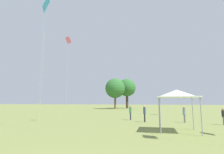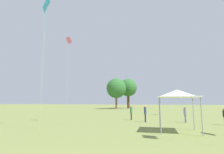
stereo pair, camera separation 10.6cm
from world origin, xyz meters
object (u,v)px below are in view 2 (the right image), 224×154
Objects in this scene: person_standing_3 at (224,115)px; distant_tree_0 at (128,88)px; canopy_tent at (177,94)px; person_standing_0 at (145,112)px; kite_4 at (69,44)px; person_standing_5 at (185,113)px; kite_5 at (46,7)px; person_standing_1 at (131,111)px; distant_tree_1 at (116,88)px.

person_standing_3 is 45.85m from distant_tree_0.
distant_tree_0 is at bearing 104.40° from canopy_tent.
kite_4 reaches higher than person_standing_0.
kite_5 reaches higher than person_standing_5.
person_standing_1 is at bearing -79.47° from distant_tree_0.
person_standing_1 is 0.18× the size of distant_tree_1.
distant_tree_0 is (-7.41, 39.87, 6.19)m from person_standing_1.
person_standing_3 is 3.58m from person_standing_5.
person_standing_1 is at bearing -73.27° from person_standing_0.
distant_tree_1 is at bearing 110.02° from canopy_tent.
person_standing_3 is at bearing -99.47° from kite_4.
person_standing_1 reaches higher than person_standing_3.
canopy_tent is (-4.69, -5.36, 1.86)m from person_standing_3.
distant_tree_1 reaches higher than canopy_tent.
kite_5 reaches higher than person_standing_1.
canopy_tent is at bearing -85.28° from person_standing_1.
kite_5 reaches higher than distant_tree_0.
person_standing_3 is 0.16× the size of distant_tree_1.
kite_4 is 4.83m from kite_5.
kite_4 is at bearing -15.45° from person_standing_5.
person_standing_1 is at bearing -73.04° from distant_tree_1.
person_standing_5 is at bearing 78.74° from canopy_tent.
person_standing_3 is at bearing -40.91° from person_standing_1.
distant_tree_1 is at bearing -159.64° from kite_5.
distant_tree_1 is (-10.22, 33.51, 5.60)m from person_standing_1.
person_standing_5 is 0.18× the size of kite_4.
person_standing_5 is 17.33m from kite_5.
kite_5 reaches higher than canopy_tent.
distant_tree_1 is (-15.00, 41.17, 3.85)m from canopy_tent.
distant_tree_1 reaches higher than kite_4.
canopy_tent is (-1.30, -6.51, 1.81)m from person_standing_5.
person_standing_3 is 0.94× the size of person_standing_5.
distant_tree_0 reaches higher than person_standing_5.
distant_tree_1 is at bearing -99.41° from person_standing_5.
distant_tree_0 is at bearing -106.38° from person_standing_5.
person_standing_0 is 1.10× the size of person_standing_5.
person_standing_1 is 1.05× the size of person_standing_5.
person_standing_0 is at bearing -72.27° from person_standing_1.
person_standing_1 is at bearing 122.01° from canopy_tent.
person_standing_1 is 0.17× the size of distant_tree_0.
distant_tree_0 is (-13.49, 41.01, 6.25)m from person_standing_5.
distant_tree_0 is at bearing 73.25° from person_standing_1.
person_standing_3 is 7.36m from canopy_tent.
person_standing_0 is 0.20× the size of kite_4.
person_standing_1 is (-1.87, 1.87, -0.08)m from person_standing_0.
canopy_tent is at bearing -69.98° from distant_tree_1.
kite_4 reaches higher than person_standing_5.
kite_5 is (-15.14, -7.47, 9.43)m from person_standing_3.
canopy_tent is at bearing 160.53° from person_standing_3.
kite_4 is (-5.92, -5.32, 7.45)m from person_standing_1.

